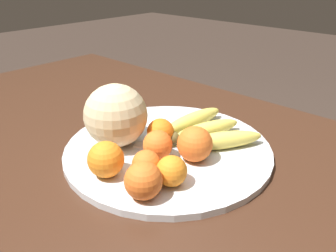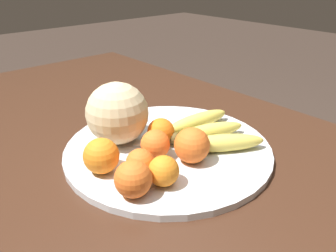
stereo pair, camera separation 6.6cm
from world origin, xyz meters
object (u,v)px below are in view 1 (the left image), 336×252
object	(u,v)px
orange_front_left	(146,164)
produce_tag	(150,146)
orange_front_right	(106,159)
orange_back_right	(162,131)
fruit_bowl	(168,148)
orange_mid_center	(194,145)
orange_top_small	(143,181)
orange_back_left	(158,145)
kitchen_table	(145,173)
melon	(116,115)
orange_side_extra	(172,171)
banana_bunch	(206,130)

from	to	relation	value
orange_front_left	produce_tag	bearing A→B (deg)	-47.77
orange_front_right	orange_back_right	size ratio (longest dim) A/B	1.15
orange_back_right	produce_tag	world-z (taller)	orange_back_right
orange_front_right	fruit_bowl	bearing A→B (deg)	-93.21
orange_mid_center	orange_back_right	distance (m)	0.10
orange_top_small	orange_back_left	bearing A→B (deg)	-56.64
kitchen_table	orange_top_small	distance (m)	0.27
orange_front_right	orange_mid_center	bearing A→B (deg)	-119.92
kitchen_table	orange_back_right	size ratio (longest dim) A/B	26.59
fruit_bowl	orange_back_left	world-z (taller)	orange_back_left
kitchen_table	melon	size ratio (longest dim) A/B	11.66
kitchen_table	produce_tag	xyz separation A→B (m)	(-0.05, 0.03, 0.11)
fruit_bowl	orange_mid_center	distance (m)	0.09
orange_front_right	orange_mid_center	distance (m)	0.18
kitchen_table	orange_mid_center	size ratio (longest dim) A/B	22.09
kitchen_table	produce_tag	bearing A→B (deg)	150.78
fruit_bowl	orange_top_small	xyz separation A→B (m)	(-0.09, 0.16, 0.04)
melon	orange_side_extra	bearing A→B (deg)	170.49
kitchen_table	orange_mid_center	world-z (taller)	orange_mid_center
orange_side_extra	produce_tag	size ratio (longest dim) A/B	0.78
orange_back_right	orange_top_small	world-z (taller)	orange_top_small
orange_back_left	orange_front_right	bearing A→B (deg)	75.82
orange_front_left	orange_top_small	world-z (taller)	orange_top_small
kitchen_table	orange_back_right	bearing A→B (deg)	-176.41
melon	orange_top_small	xyz separation A→B (m)	(-0.19, 0.09, -0.04)
kitchen_table	melon	bearing A→B (deg)	72.58
kitchen_table	orange_front_left	distance (m)	0.21
orange_front_left	orange_top_small	xyz separation A→B (m)	(-0.04, 0.05, 0.01)
orange_top_small	banana_bunch	bearing A→B (deg)	-78.30
fruit_bowl	melon	bearing A→B (deg)	37.42
melon	produce_tag	size ratio (longest dim) A/B	1.90
orange_front_right	orange_side_extra	size ratio (longest dim) A/B	1.22
orange_back_left	orange_side_extra	world-z (taller)	orange_back_left
melon	orange_side_extra	size ratio (longest dim) A/B	2.42
orange_front_right	orange_top_small	bearing A→B (deg)	-178.69
orange_front_left	orange_back_left	distance (m)	0.07
orange_top_small	produce_tag	distance (m)	0.18
orange_mid_center	orange_top_small	xyz separation A→B (m)	(-0.01, 0.16, -0.00)
fruit_bowl	orange_front_right	size ratio (longest dim) A/B	6.54
orange_top_small	orange_side_extra	size ratio (longest dim) A/B	1.16
orange_front_right	orange_side_extra	world-z (taller)	orange_front_right
orange_front_left	orange_mid_center	size ratio (longest dim) A/B	0.75
kitchen_table	fruit_bowl	distance (m)	0.12
orange_back_left	orange_back_right	distance (m)	0.06
banana_bunch	orange_back_right	bearing A→B (deg)	168.49
fruit_bowl	orange_front_right	bearing A→B (deg)	86.79
orange_mid_center	orange_back_right	xyz separation A→B (m)	(0.10, -0.01, -0.01)
orange_front_right	banana_bunch	bearing A→B (deg)	-100.72
orange_mid_center	orange_top_small	bearing A→B (deg)	94.14
orange_side_extra	orange_top_small	bearing A→B (deg)	79.08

